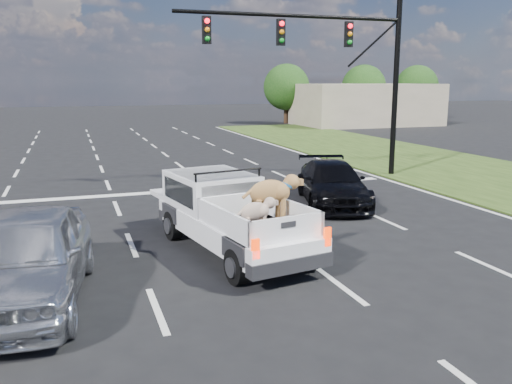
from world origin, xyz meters
The scene contains 10 objects.
ground centered at (0.00, 0.00, 0.00)m, with size 160.00×160.00×0.00m, color black.
road_markings centered at (0.00, 6.56, 0.01)m, with size 17.75×60.00×0.01m.
traffic_signal centered at (7.20, 10.50, 4.73)m, with size 9.11×0.31×7.00m.
building_right centered at (22.00, 34.00, 1.80)m, with size 12.00×7.00×3.60m, color tan.
tree_far_d centered at (16.00, 38.00, 3.29)m, with size 4.20×4.20×5.40m.
tree_far_e centered at (24.00, 38.00, 3.29)m, with size 4.20×4.20×5.40m.
tree_far_f centered at (30.00, 38.00, 3.29)m, with size 4.20×4.20×5.40m.
pickup_truck centered at (0.38, 2.80, 0.89)m, with size 2.65×5.25×1.88m.
silver_sedan centered at (-3.81, 1.12, 0.83)m, with size 1.95×4.85×1.65m, color silver.
black_coupe centered at (4.81, 6.44, 0.66)m, with size 1.86×4.57×1.33m, color black.
Camera 1 is at (-2.95, -8.74, 3.85)m, focal length 38.00 mm.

